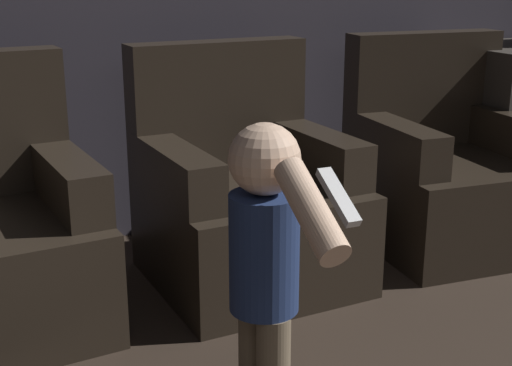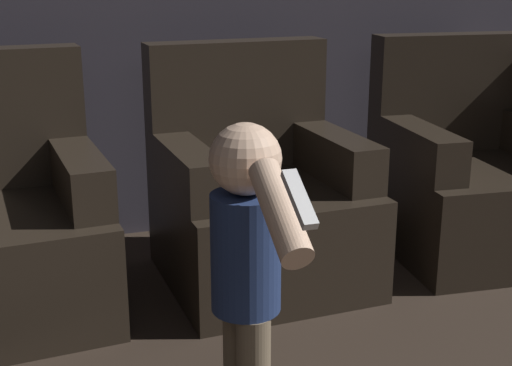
{
  "view_description": "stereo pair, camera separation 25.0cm",
  "coord_description": "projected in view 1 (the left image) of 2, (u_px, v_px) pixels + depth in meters",
  "views": [
    {
      "loc": [
        -0.81,
        1.05,
        1.33
      ],
      "look_at": [
        0.15,
        3.25,
        0.6
      ],
      "focal_mm": 50.0,
      "sensor_mm": 36.0,
      "label": 1
    },
    {
      "loc": [
        -0.58,
        0.96,
        1.33
      ],
      "look_at": [
        0.15,
        3.25,
        0.6
      ],
      "focal_mm": 50.0,
      "sensor_mm": 36.0,
      "label": 2
    }
  ],
  "objects": [
    {
      "name": "armchair_middle",
      "position": [
        244.0,
        202.0,
        3.12
      ],
      "size": [
        0.87,
        0.87,
        1.02
      ],
      "rotation": [
        0.0,
        0.0,
        0.05
      ],
      "color": "black",
      "rests_on": "ground_plane"
    },
    {
      "name": "armchair_right",
      "position": [
        447.0,
        174.0,
        3.54
      ],
      "size": [
        0.88,
        0.88,
        1.02
      ],
      "rotation": [
        0.0,
        0.0,
        -0.07
      ],
      "color": "black",
      "rests_on": "ground_plane"
    },
    {
      "name": "person_toddler",
      "position": [
        266.0,
        254.0,
        2.03
      ],
      "size": [
        0.2,
        0.63,
        0.93
      ],
      "rotation": [
        0.0,
        0.0,
        1.66
      ],
      "color": "brown",
      "rests_on": "ground_plane"
    }
  ]
}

